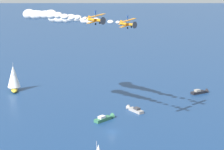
{
  "coord_description": "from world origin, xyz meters",
  "views": [
    {
      "loc": [
        125.53,
        -22.96,
        49.85
      ],
      "look_at": [
        0.1,
        0.07,
        20.05
      ],
      "focal_mm": 63.3,
      "sensor_mm": 36.0,
      "label": 1
    }
  ],
  "objects_px": {
    "motorboat_far_port": "(200,92)",
    "wingwalker_lead": "(128,17)",
    "motorboat_trailing": "(105,118)",
    "motorboat_outer_ring_c": "(134,109)",
    "biplane_wingman": "(96,20)",
    "sailboat_ahead": "(14,78)",
    "biplane_lead": "(128,24)",
    "wingwalker_wingman": "(96,13)"
  },
  "relations": [
    {
      "from": "motorboat_far_port",
      "to": "wingwalker_lead",
      "type": "distance_m",
      "value": 68.0
    },
    {
      "from": "motorboat_trailing",
      "to": "motorboat_outer_ring_c",
      "type": "height_order",
      "value": "motorboat_trailing"
    },
    {
      "from": "biplane_wingman",
      "to": "motorboat_outer_ring_c",
      "type": "bearing_deg",
      "value": 143.53
    },
    {
      "from": "sailboat_ahead",
      "to": "biplane_lead",
      "type": "height_order",
      "value": "biplane_lead"
    },
    {
      "from": "motorboat_trailing",
      "to": "motorboat_far_port",
      "type": "bearing_deg",
      "value": 119.56
    },
    {
      "from": "sailboat_ahead",
      "to": "biplane_wingman",
      "type": "height_order",
      "value": "biplane_wingman"
    },
    {
      "from": "biplane_lead",
      "to": "wingwalker_lead",
      "type": "height_order",
      "value": "wingwalker_lead"
    },
    {
      "from": "wingwalker_lead",
      "to": "wingwalker_wingman",
      "type": "distance_m",
      "value": 14.91
    },
    {
      "from": "motorboat_trailing",
      "to": "wingwalker_lead",
      "type": "distance_m",
      "value": 39.42
    },
    {
      "from": "sailboat_ahead",
      "to": "motorboat_outer_ring_c",
      "type": "distance_m",
      "value": 63.46
    },
    {
      "from": "motorboat_outer_ring_c",
      "to": "biplane_lead",
      "type": "relative_size",
      "value": 1.27
    },
    {
      "from": "motorboat_outer_ring_c",
      "to": "biplane_wingman",
      "type": "distance_m",
      "value": 49.26
    },
    {
      "from": "biplane_lead",
      "to": "biplane_wingman",
      "type": "distance_m",
      "value": 14.91
    },
    {
      "from": "motorboat_far_port",
      "to": "biplane_lead",
      "type": "bearing_deg",
      "value": -49.63
    },
    {
      "from": "wingwalker_lead",
      "to": "wingwalker_wingman",
      "type": "bearing_deg",
      "value": -54.51
    },
    {
      "from": "motorboat_trailing",
      "to": "wingwalker_wingman",
      "type": "xyz_separation_m",
      "value": [
        17.09,
        -5.65,
        40.31
      ]
    },
    {
      "from": "motorboat_trailing",
      "to": "wingwalker_lead",
      "type": "height_order",
      "value": "wingwalker_lead"
    },
    {
      "from": "motorboat_far_port",
      "to": "biplane_lead",
      "type": "height_order",
      "value": "biplane_lead"
    },
    {
      "from": "motorboat_far_port",
      "to": "wingwalker_lead",
      "type": "relative_size",
      "value": 5.2
    },
    {
      "from": "motorboat_trailing",
      "to": "sailboat_ahead",
      "type": "xyz_separation_m",
      "value": [
        -48.3,
        -35.7,
        5.65
      ]
    },
    {
      "from": "motorboat_outer_ring_c",
      "to": "biplane_wingman",
      "type": "xyz_separation_m",
      "value": [
        25.06,
        -18.52,
        38.15
      ]
    },
    {
      "from": "motorboat_outer_ring_c",
      "to": "wingwalker_wingman",
      "type": "xyz_separation_m",
      "value": [
        25.22,
        -18.75,
        40.33
      ]
    },
    {
      "from": "motorboat_far_port",
      "to": "wingwalker_wingman",
      "type": "relative_size",
      "value": 5.2
    },
    {
      "from": "wingwalker_wingman",
      "to": "biplane_lead",
      "type": "bearing_deg",
      "value": 125.5
    },
    {
      "from": "motorboat_far_port",
      "to": "wingwalker_wingman",
      "type": "xyz_separation_m",
      "value": [
        45.08,
        -54.99,
        40.3
      ]
    },
    {
      "from": "biplane_lead",
      "to": "biplane_wingman",
      "type": "xyz_separation_m",
      "value": [
        8.55,
        -11.99,
        2.35
      ]
    },
    {
      "from": "sailboat_ahead",
      "to": "wingwalker_lead",
      "type": "bearing_deg",
      "value": 36.49
    },
    {
      "from": "sailboat_ahead",
      "to": "wingwalker_wingman",
      "type": "distance_m",
      "value": 79.87
    },
    {
      "from": "biplane_lead",
      "to": "wingwalker_wingman",
      "type": "bearing_deg",
      "value": -54.5
    },
    {
      "from": "biplane_lead",
      "to": "biplane_wingman",
      "type": "relative_size",
      "value": 1.0
    },
    {
      "from": "motorboat_trailing",
      "to": "wingwalker_lead",
      "type": "bearing_deg",
      "value": 36.59
    },
    {
      "from": "motorboat_outer_ring_c",
      "to": "biplane_lead",
      "type": "height_order",
      "value": "biplane_lead"
    },
    {
      "from": "biplane_lead",
      "to": "wingwalker_wingman",
      "type": "distance_m",
      "value": 15.67
    },
    {
      "from": "biplane_lead",
      "to": "wingwalker_lead",
      "type": "relative_size",
      "value": 3.89
    },
    {
      "from": "motorboat_outer_ring_c",
      "to": "wingwalker_lead",
      "type": "height_order",
      "value": "wingwalker_lead"
    },
    {
      "from": "motorboat_far_port",
      "to": "motorboat_trailing",
      "type": "xyz_separation_m",
      "value": [
        27.99,
        -49.35,
        -0.01
      ]
    },
    {
      "from": "motorboat_far_port",
      "to": "motorboat_outer_ring_c",
      "type": "bearing_deg",
      "value": -61.28
    },
    {
      "from": "motorboat_outer_ring_c",
      "to": "biplane_lead",
      "type": "xyz_separation_m",
      "value": [
        16.51,
        -6.54,
        35.8
      ]
    },
    {
      "from": "motorboat_trailing",
      "to": "sailboat_ahead",
      "type": "relative_size",
      "value": 0.61
    },
    {
      "from": "motorboat_outer_ring_c",
      "to": "wingwalker_lead",
      "type": "relative_size",
      "value": 4.94
    },
    {
      "from": "motorboat_far_port",
      "to": "biplane_lead",
      "type": "relative_size",
      "value": 1.34
    },
    {
      "from": "motorboat_trailing",
      "to": "wingwalker_wingman",
      "type": "distance_m",
      "value": 44.15
    }
  ]
}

